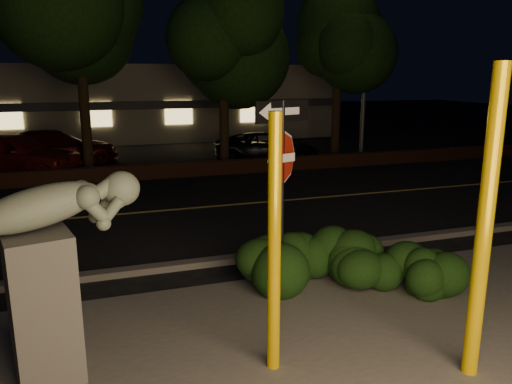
# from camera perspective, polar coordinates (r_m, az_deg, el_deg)

# --- Properties ---
(ground) EXTENTS (90.00, 90.00, 0.00)m
(ground) POSITION_cam_1_polar(r_m,az_deg,el_deg) (16.25, -9.57, 0.72)
(ground) COLOR black
(ground) RESTS_ON ground
(patio) EXTENTS (14.00, 6.00, 0.02)m
(patio) POSITION_cam_1_polar(r_m,az_deg,el_deg) (6.30, 7.60, -20.20)
(patio) COLOR #4C4944
(patio) RESTS_ON ground
(road) EXTENTS (80.00, 8.00, 0.01)m
(road) POSITION_cam_1_polar(r_m,az_deg,el_deg) (13.37, -7.53, -1.89)
(road) COLOR black
(road) RESTS_ON ground
(lane_marking) EXTENTS (80.00, 0.12, 0.00)m
(lane_marking) POSITION_cam_1_polar(r_m,az_deg,el_deg) (13.37, -7.53, -1.84)
(lane_marking) COLOR #CFB453
(lane_marking) RESTS_ON road
(curb) EXTENTS (80.00, 0.25, 0.12)m
(curb) POSITION_cam_1_polar(r_m,az_deg,el_deg) (9.55, -2.74, -7.70)
(curb) COLOR #4C4944
(curb) RESTS_ON ground
(brick_wall) EXTENTS (40.00, 0.35, 0.50)m
(brick_wall) POSITION_cam_1_polar(r_m,az_deg,el_deg) (17.46, -10.28, 2.40)
(brick_wall) COLOR #452416
(brick_wall) RESTS_ON ground
(parking_lot) EXTENTS (40.00, 12.00, 0.01)m
(parking_lot) POSITION_cam_1_polar(r_m,az_deg,el_deg) (23.08, -12.34, 4.30)
(parking_lot) COLOR black
(parking_lot) RESTS_ON ground
(building) EXTENTS (22.00, 10.20, 4.00)m
(building) POSITION_cam_1_polar(r_m,az_deg,el_deg) (30.81, -14.22, 10.11)
(building) COLOR gray
(building) RESTS_ON ground
(tree_far_c) EXTENTS (4.80, 4.80, 7.84)m
(tree_far_c) POSITION_cam_1_polar(r_m,az_deg,el_deg) (19.25, -3.85, 19.75)
(tree_far_c) COLOR black
(tree_far_c) RESTS_ON ground
(tree_far_d) EXTENTS (4.40, 4.40, 7.42)m
(tree_far_d) POSITION_cam_1_polar(r_m,az_deg,el_deg) (21.50, 9.49, 18.27)
(tree_far_d) COLOR black
(tree_far_d) RESTS_ON ground
(yellow_pole_left) EXTENTS (0.15, 0.15, 3.09)m
(yellow_pole_left) POSITION_cam_1_polar(r_m,az_deg,el_deg) (5.75, 2.09, -6.32)
(yellow_pole_left) COLOR #E5B205
(yellow_pole_left) RESTS_ON ground
(yellow_pole_right) EXTENTS (0.18, 0.18, 3.61)m
(yellow_pole_right) POSITION_cam_1_polar(r_m,az_deg,el_deg) (6.11, 24.65, -3.80)
(yellow_pole_right) COLOR #E4B203
(yellow_pole_right) RESTS_ON ground
(signpost) EXTENTS (1.00, 0.38, 3.09)m
(signpost) POSITION_cam_1_polar(r_m,az_deg,el_deg) (7.79, 3.03, 3.84)
(signpost) COLOR black
(signpost) RESTS_ON ground
(sculpture) EXTENTS (2.23, 1.05, 2.38)m
(sculpture) POSITION_cam_1_polar(r_m,az_deg,el_deg) (6.06, -23.20, -7.18)
(sculpture) COLOR #4C4944
(sculpture) RESTS_ON ground
(hedge_center) EXTENTS (2.17, 1.04, 1.12)m
(hedge_center) POSITION_cam_1_polar(r_m,az_deg,el_deg) (8.40, 4.97, -7.08)
(hedge_center) COLOR black
(hedge_center) RESTS_ON ground
(hedge_right) EXTENTS (1.85, 1.28, 1.10)m
(hedge_right) POSITION_cam_1_polar(r_m,az_deg,el_deg) (8.73, 14.43, -6.73)
(hedge_right) COLOR black
(hedge_right) RESTS_ON ground
(hedge_far_right) EXTENTS (1.41, 1.04, 0.89)m
(hedge_far_right) POSITION_cam_1_polar(r_m,az_deg,el_deg) (8.56, 18.87, -8.23)
(hedge_far_right) COLOR black
(hedge_far_right) RESTS_ON ground
(streetlight) EXTENTS (1.47, 0.56, 9.93)m
(streetlight) POSITION_cam_1_polar(r_m,az_deg,el_deg) (21.74, 12.19, 19.41)
(streetlight) COLOR #504F54
(streetlight) RESTS_ON ground
(parked_car_red) EXTENTS (4.90, 3.82, 1.56)m
(parked_car_red) POSITION_cam_1_polar(r_m,az_deg,el_deg) (19.31, -25.88, 3.91)
(parked_car_red) COLOR maroon
(parked_car_red) RESTS_ON ground
(parked_car_darkred) EXTENTS (5.04, 2.72, 1.39)m
(parked_car_darkred) POSITION_cam_1_polar(r_m,az_deg,el_deg) (21.03, -21.97, 4.70)
(parked_car_darkred) COLOR #380A08
(parked_car_darkred) RESTS_ON ground
(parked_car_dark) EXTENTS (4.61, 2.89, 1.19)m
(parked_car_dark) POSITION_cam_1_polar(r_m,az_deg,el_deg) (20.48, 1.25, 5.17)
(parked_car_dark) COLOR black
(parked_car_dark) RESTS_ON ground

